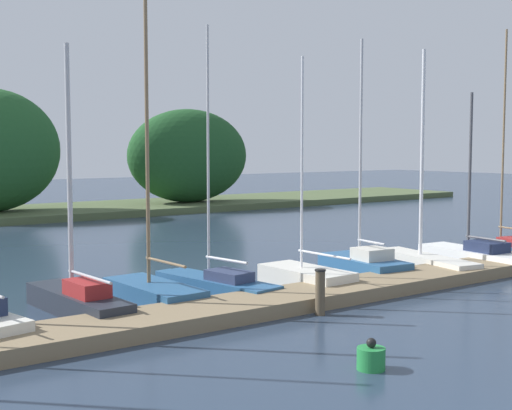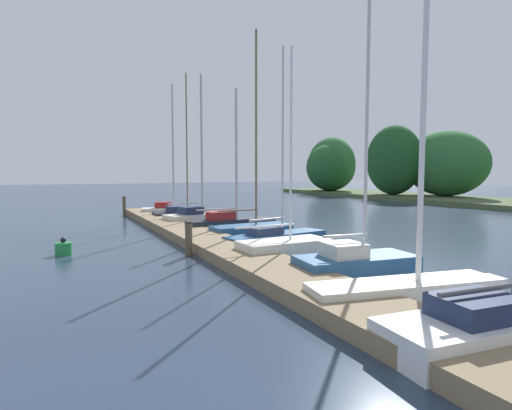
# 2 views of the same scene
# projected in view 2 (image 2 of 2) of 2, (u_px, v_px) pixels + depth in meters

# --- Properties ---
(dock_pier) EXTENTS (27.88, 1.80, 0.35)m
(dock_pier) POSITION_uv_depth(u_px,v_px,m) (217.00, 245.00, 14.47)
(dock_pier) COLOR #847051
(dock_pier) RESTS_ON ground
(far_shore) EXTENTS (69.77, 8.90, 7.20)m
(far_shore) POSITION_uv_depth(u_px,v_px,m) (479.00, 167.00, 33.70)
(far_shore) COLOR #4C5B38
(far_shore) RESTS_ON ground
(sailboat_0) EXTENTS (1.55, 3.50, 7.77)m
(sailboat_0) POSITION_uv_depth(u_px,v_px,m) (171.00, 209.00, 25.28)
(sailboat_0) COLOR white
(sailboat_0) RESTS_ON ground
(sailboat_1) EXTENTS (1.33, 3.48, 8.02)m
(sailboat_1) POSITION_uv_depth(u_px,v_px,m) (185.00, 213.00, 23.46)
(sailboat_1) COLOR #232833
(sailboat_1) RESTS_ON ground
(sailboat_2) EXTENTS (1.96, 3.74, 7.52)m
(sailboat_2) POSITION_uv_depth(u_px,v_px,m) (200.00, 216.00, 21.40)
(sailboat_2) COLOR silver
(sailboat_2) RESTS_ON ground
(sailboat_3) EXTENTS (1.19, 4.32, 6.42)m
(sailboat_3) POSITION_uv_depth(u_px,v_px,m) (233.00, 221.00, 19.26)
(sailboat_3) COLOR #232833
(sailboat_3) RESTS_ON ground
(sailboat_4) EXTENTS (1.40, 3.56, 8.37)m
(sailboat_4) POSITION_uv_depth(u_px,v_px,m) (254.00, 228.00, 17.46)
(sailboat_4) COLOR #285684
(sailboat_4) RESTS_ON ground
(sailboat_5) EXTENTS (1.69, 4.44, 7.25)m
(sailboat_5) POSITION_uv_depth(u_px,v_px,m) (278.00, 236.00, 15.75)
(sailboat_5) COLOR #285684
(sailboat_5) RESTS_ON ground
(sailboat_6) EXTENTS (1.36, 3.36, 6.49)m
(sailboat_6) POSITION_uv_depth(u_px,v_px,m) (288.00, 248.00, 13.19)
(sailboat_6) COLOR silver
(sailboat_6) RESTS_ON ground
(sailboat_7) EXTENTS (1.64, 3.44, 7.29)m
(sailboat_7) POSITION_uv_depth(u_px,v_px,m) (359.00, 262.00, 10.90)
(sailboat_7) COLOR #285684
(sailboat_7) RESTS_ON ground
(sailboat_8) EXTENTS (1.67, 4.49, 7.09)m
(sailboat_8) POSITION_uv_depth(u_px,v_px,m) (413.00, 285.00, 8.67)
(sailboat_8) COLOR silver
(sailboat_8) RESTS_ON ground
(sailboat_9) EXTENTS (1.56, 4.41, 5.81)m
(sailboat_9) POSITION_uv_depth(u_px,v_px,m) (505.00, 323.00, 6.60)
(sailboat_9) COLOR white
(sailboat_9) RESTS_ON ground
(mooring_piling_0) EXTENTS (0.23, 0.23, 1.18)m
(mooring_piling_0) POSITION_uv_depth(u_px,v_px,m) (124.00, 206.00, 25.38)
(mooring_piling_0) COLOR brown
(mooring_piling_0) RESTS_ON ground
(mooring_piling_1) EXTENTS (0.27, 0.27, 1.10)m
(mooring_piling_1) POSITION_uv_depth(u_px,v_px,m) (189.00, 239.00, 13.53)
(mooring_piling_1) COLOR brown
(mooring_piling_1) RESTS_ON ground
(channel_buoy_0) EXTENTS (0.51, 0.51, 0.58)m
(channel_buoy_0) POSITION_uv_depth(u_px,v_px,m) (64.00, 248.00, 13.72)
(channel_buoy_0) COLOR #23843D
(channel_buoy_0) RESTS_ON ground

